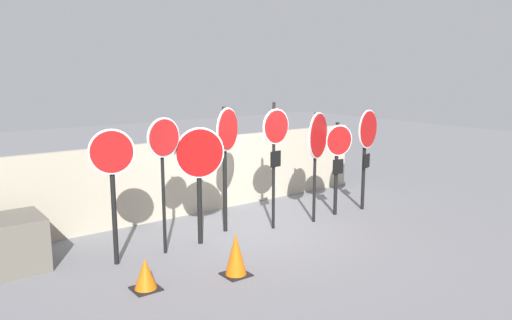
{
  "coord_description": "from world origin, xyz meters",
  "views": [
    {
      "loc": [
        -5.65,
        -7.57,
        3.13
      ],
      "look_at": [
        0.05,
        0.0,
        1.4
      ],
      "focal_mm": 35.0,
      "sensor_mm": 36.0,
      "label": 1
    }
  ],
  "objects_px": {
    "stop_sign_1": "(164,152)",
    "stop_sign_7": "(367,139)",
    "stop_sign_2": "(200,164)",
    "stop_sign_6": "(338,153)",
    "traffic_cone_0": "(145,274)",
    "stop_sign_5": "(318,141)",
    "stop_sign_0": "(112,170)",
    "stop_sign_3": "(227,144)",
    "stop_sign_4": "(275,140)",
    "traffic_cone_1": "(236,254)",
    "storage_crate": "(14,243)"
  },
  "relations": [
    {
      "from": "stop_sign_3",
      "to": "traffic_cone_1",
      "type": "xyz_separation_m",
      "value": [
        -1.07,
        -1.84,
        -1.4
      ]
    },
    {
      "from": "stop_sign_5",
      "to": "traffic_cone_0",
      "type": "xyz_separation_m",
      "value": [
        -4.2,
        -0.87,
        -1.46
      ]
    },
    {
      "from": "stop_sign_7",
      "to": "storage_crate",
      "type": "xyz_separation_m",
      "value": [
        -7.06,
        1.06,
        -1.17
      ]
    },
    {
      "from": "stop_sign_0",
      "to": "stop_sign_6",
      "type": "bearing_deg",
      "value": 11.45
    },
    {
      "from": "traffic_cone_0",
      "to": "storage_crate",
      "type": "height_order",
      "value": "storage_crate"
    },
    {
      "from": "stop_sign_0",
      "to": "stop_sign_5",
      "type": "bearing_deg",
      "value": 9.65
    },
    {
      "from": "stop_sign_3",
      "to": "traffic_cone_1",
      "type": "relative_size",
      "value": 3.58
    },
    {
      "from": "traffic_cone_1",
      "to": "stop_sign_4",
      "type": "bearing_deg",
      "value": 36.26
    },
    {
      "from": "stop_sign_0",
      "to": "traffic_cone_0",
      "type": "relative_size",
      "value": 4.73
    },
    {
      "from": "stop_sign_4",
      "to": "traffic_cone_0",
      "type": "height_order",
      "value": "stop_sign_4"
    },
    {
      "from": "stop_sign_6",
      "to": "stop_sign_7",
      "type": "relative_size",
      "value": 0.89
    },
    {
      "from": "stop_sign_3",
      "to": "traffic_cone_1",
      "type": "distance_m",
      "value": 2.55
    },
    {
      "from": "stop_sign_6",
      "to": "traffic_cone_0",
      "type": "distance_m",
      "value": 5.14
    },
    {
      "from": "stop_sign_1",
      "to": "stop_sign_7",
      "type": "distance_m",
      "value": 4.84
    },
    {
      "from": "stop_sign_2",
      "to": "stop_sign_5",
      "type": "relative_size",
      "value": 0.94
    },
    {
      "from": "stop_sign_2",
      "to": "stop_sign_6",
      "type": "xyz_separation_m",
      "value": [
        3.3,
        -0.18,
        -0.11
      ]
    },
    {
      "from": "stop_sign_5",
      "to": "traffic_cone_1",
      "type": "bearing_deg",
      "value": 178.64
    },
    {
      "from": "stop_sign_4",
      "to": "traffic_cone_0",
      "type": "distance_m",
      "value": 3.74
    },
    {
      "from": "stop_sign_3",
      "to": "traffic_cone_1",
      "type": "bearing_deg",
      "value": -149.29
    },
    {
      "from": "stop_sign_4",
      "to": "stop_sign_6",
      "type": "distance_m",
      "value": 1.72
    },
    {
      "from": "stop_sign_5",
      "to": "stop_sign_6",
      "type": "bearing_deg",
      "value": -15.84
    },
    {
      "from": "stop_sign_6",
      "to": "stop_sign_7",
      "type": "distance_m",
      "value": 0.86
    },
    {
      "from": "traffic_cone_0",
      "to": "traffic_cone_1",
      "type": "xyz_separation_m",
      "value": [
        1.33,
        -0.36,
        0.11
      ]
    },
    {
      "from": "stop_sign_6",
      "to": "stop_sign_7",
      "type": "bearing_deg",
      "value": 5.79
    },
    {
      "from": "stop_sign_0",
      "to": "stop_sign_7",
      "type": "height_order",
      "value": "stop_sign_7"
    },
    {
      "from": "stop_sign_3",
      "to": "stop_sign_6",
      "type": "relative_size",
      "value": 1.21
    },
    {
      "from": "stop_sign_3",
      "to": "stop_sign_5",
      "type": "height_order",
      "value": "stop_sign_3"
    },
    {
      "from": "stop_sign_5",
      "to": "stop_sign_7",
      "type": "relative_size",
      "value": 1.01
    },
    {
      "from": "stop_sign_3",
      "to": "stop_sign_7",
      "type": "relative_size",
      "value": 1.08
    },
    {
      "from": "stop_sign_5",
      "to": "traffic_cone_0",
      "type": "distance_m",
      "value": 4.53
    },
    {
      "from": "stop_sign_2",
      "to": "stop_sign_0",
      "type": "bearing_deg",
      "value": -164.46
    },
    {
      "from": "stop_sign_4",
      "to": "storage_crate",
      "type": "height_order",
      "value": "stop_sign_4"
    },
    {
      "from": "stop_sign_0",
      "to": "stop_sign_7",
      "type": "xyz_separation_m",
      "value": [
        5.71,
        -0.24,
        0.04
      ]
    },
    {
      "from": "stop_sign_1",
      "to": "storage_crate",
      "type": "relative_size",
      "value": 2.42
    },
    {
      "from": "stop_sign_6",
      "to": "traffic_cone_1",
      "type": "distance_m",
      "value": 3.96
    },
    {
      "from": "stop_sign_4",
      "to": "stop_sign_3",
      "type": "bearing_deg",
      "value": 146.42
    },
    {
      "from": "stop_sign_3",
      "to": "stop_sign_6",
      "type": "bearing_deg",
      "value": -40.17
    },
    {
      "from": "stop_sign_4",
      "to": "stop_sign_7",
      "type": "distance_m",
      "value": 2.51
    },
    {
      "from": "stop_sign_3",
      "to": "stop_sign_5",
      "type": "relative_size",
      "value": 1.07
    },
    {
      "from": "stop_sign_6",
      "to": "stop_sign_0",
      "type": "bearing_deg",
      "value": -170.72
    },
    {
      "from": "stop_sign_3",
      "to": "stop_sign_0",
      "type": "bearing_deg",
      "value": 159.08
    },
    {
      "from": "stop_sign_3",
      "to": "traffic_cone_0",
      "type": "relative_size",
      "value": 5.18
    },
    {
      "from": "stop_sign_4",
      "to": "stop_sign_5",
      "type": "relative_size",
      "value": 1.1
    },
    {
      "from": "traffic_cone_0",
      "to": "stop_sign_2",
      "type": "bearing_deg",
      "value": 35.56
    },
    {
      "from": "stop_sign_2",
      "to": "stop_sign_4",
      "type": "xyz_separation_m",
      "value": [
        1.63,
        -0.11,
        0.29
      ]
    },
    {
      "from": "stop_sign_2",
      "to": "stop_sign_6",
      "type": "relative_size",
      "value": 1.06
    },
    {
      "from": "stop_sign_1",
      "to": "traffic_cone_1",
      "type": "relative_size",
      "value": 3.45
    },
    {
      "from": "traffic_cone_0",
      "to": "traffic_cone_1",
      "type": "relative_size",
      "value": 0.69
    },
    {
      "from": "traffic_cone_1",
      "to": "stop_sign_3",
      "type": "bearing_deg",
      "value": 59.68
    },
    {
      "from": "stop_sign_3",
      "to": "stop_sign_2",
      "type": "bearing_deg",
      "value": 173.05
    }
  ]
}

